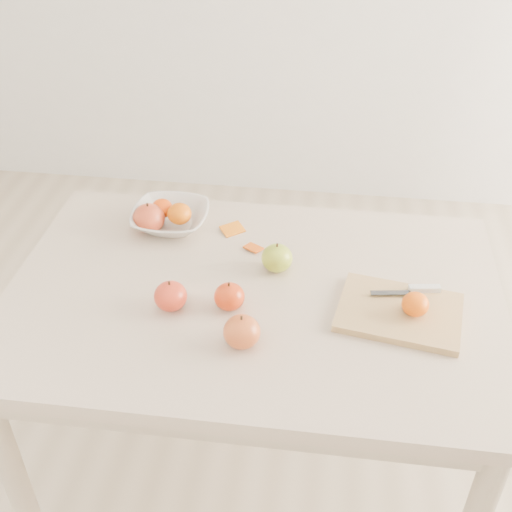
# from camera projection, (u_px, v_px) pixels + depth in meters

# --- Properties ---
(ground) EXTENTS (3.50, 3.50, 0.00)m
(ground) POSITION_uv_depth(u_px,v_px,m) (254.00, 476.00, 2.00)
(ground) COLOR #C6B293
(ground) RESTS_ON ground
(table) EXTENTS (1.20, 0.80, 0.75)m
(table) POSITION_uv_depth(u_px,v_px,m) (253.00, 322.00, 1.61)
(table) COLOR beige
(table) RESTS_ON ground
(cutting_board) EXTENTS (0.31, 0.25, 0.02)m
(cutting_board) POSITION_uv_depth(u_px,v_px,m) (399.00, 312.00, 1.48)
(cutting_board) COLOR tan
(cutting_board) RESTS_ON table
(board_tangerine) EXTENTS (0.06, 0.06, 0.05)m
(board_tangerine) POSITION_uv_depth(u_px,v_px,m) (415.00, 304.00, 1.44)
(board_tangerine) COLOR orange
(board_tangerine) RESTS_ON cutting_board
(fruit_bowl) EXTENTS (0.21, 0.21, 0.05)m
(fruit_bowl) POSITION_uv_depth(u_px,v_px,m) (171.00, 218.00, 1.76)
(fruit_bowl) COLOR silver
(fruit_bowl) RESTS_ON table
(bowl_tangerine_near) EXTENTS (0.06, 0.06, 0.05)m
(bowl_tangerine_near) POSITION_uv_depth(u_px,v_px,m) (162.00, 208.00, 1.76)
(bowl_tangerine_near) COLOR #E85408
(bowl_tangerine_near) RESTS_ON fruit_bowl
(bowl_tangerine_far) EXTENTS (0.07, 0.07, 0.06)m
(bowl_tangerine_far) POSITION_uv_depth(u_px,v_px,m) (179.00, 214.00, 1.73)
(bowl_tangerine_far) COLOR orange
(bowl_tangerine_far) RESTS_ON fruit_bowl
(orange_peel_a) EXTENTS (0.07, 0.07, 0.01)m
(orange_peel_a) POSITION_uv_depth(u_px,v_px,m) (233.00, 230.00, 1.76)
(orange_peel_a) COLOR orange
(orange_peel_a) RESTS_ON table
(orange_peel_b) EXTENTS (0.06, 0.05, 0.01)m
(orange_peel_b) POSITION_uv_depth(u_px,v_px,m) (253.00, 248.00, 1.69)
(orange_peel_b) COLOR #C44C0D
(orange_peel_b) RESTS_ON table
(paring_knife) EXTENTS (0.17, 0.06, 0.01)m
(paring_knife) POSITION_uv_depth(u_px,v_px,m) (419.00, 289.00, 1.52)
(paring_knife) COLOR silver
(paring_knife) RESTS_ON cutting_board
(apple_green) EXTENTS (0.08, 0.08, 0.07)m
(apple_green) POSITION_uv_depth(u_px,v_px,m) (277.00, 258.00, 1.60)
(apple_green) COLOR olive
(apple_green) RESTS_ON table
(apple_red_e) EXTENTS (0.07, 0.07, 0.06)m
(apple_red_e) POSITION_uv_depth(u_px,v_px,m) (229.00, 297.00, 1.49)
(apple_red_e) COLOR #9A1307
(apple_red_e) RESTS_ON table
(apple_red_c) EXTENTS (0.08, 0.08, 0.07)m
(apple_red_c) POSITION_uv_depth(u_px,v_px,m) (242.00, 332.00, 1.38)
(apple_red_c) COLOR maroon
(apple_red_c) RESTS_ON table
(apple_red_b) EXTENTS (0.08, 0.08, 0.07)m
(apple_red_b) POSITION_uv_depth(u_px,v_px,m) (171.00, 296.00, 1.48)
(apple_red_b) COLOR maroon
(apple_red_b) RESTS_ON table
(apple_red_a) EXTENTS (0.09, 0.09, 0.08)m
(apple_red_a) POSITION_uv_depth(u_px,v_px,m) (149.00, 218.00, 1.74)
(apple_red_a) COLOR #A41E19
(apple_red_a) RESTS_ON table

